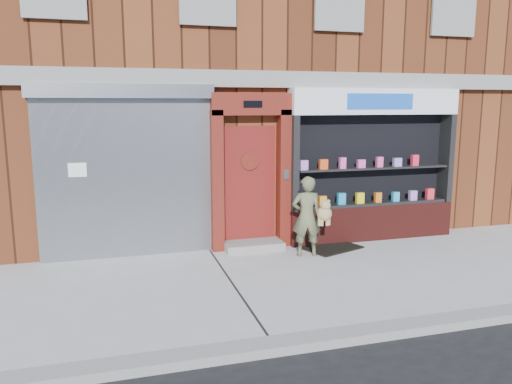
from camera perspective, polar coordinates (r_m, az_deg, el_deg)
name	(u,v)px	position (r m, az deg, el deg)	size (l,w,h in m)	color
ground	(327,275)	(8.18, 8.12, -9.37)	(80.00, 80.00, 0.00)	#9E9E99
curb	(401,329)	(6.41, 16.28, -14.77)	(60.00, 0.30, 0.12)	gray
building	(236,53)	(13.47, -2.31, 15.55)	(12.00, 8.16, 8.00)	#4C2211
shutter_bay	(126,161)	(9.00, -14.68, 3.43)	(3.10, 0.30, 3.04)	gray
red_door_bay	(251,172)	(9.30, -0.59, 2.34)	(1.52, 0.58, 2.90)	#5E1810
pharmacy_bay	(372,172)	(10.22, 13.11, 2.29)	(3.50, 0.41, 3.00)	#511713
woman	(308,216)	(8.94, 5.99, -2.75)	(0.70, 0.50, 1.45)	#585E3D
doormat	(332,248)	(9.64, 8.63, -6.29)	(1.03, 0.72, 0.03)	black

